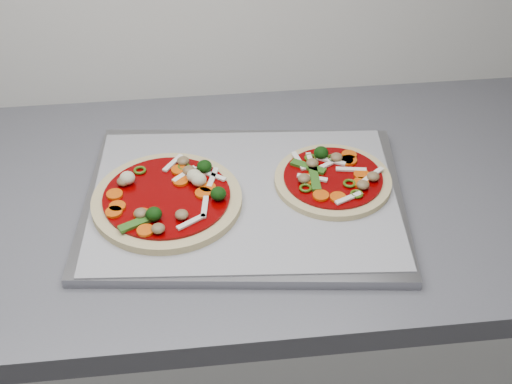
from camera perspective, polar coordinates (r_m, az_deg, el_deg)
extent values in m
cube|color=silver|center=(1.53, 12.00, -12.83)|extent=(3.60, 0.60, 0.86)
cube|color=#5B5C63|center=(1.22, 14.79, 0.34)|extent=(3.60, 0.60, 0.04)
cube|color=gray|center=(1.11, -0.94, -0.66)|extent=(0.53, 0.42, 0.02)
cube|color=#9C9CA2|center=(1.10, -0.94, -0.30)|extent=(0.50, 0.38, 0.00)
cylinder|color=tan|center=(1.09, -7.13, -0.68)|extent=(0.30, 0.30, 0.01)
cylinder|color=#750002|center=(1.09, -7.16, -0.34)|extent=(0.25, 0.25, 0.00)
ellipsoid|color=olive|center=(1.14, -5.85, 2.49)|extent=(0.03, 0.03, 0.01)
cube|color=white|center=(1.14, -6.66, 2.33)|extent=(0.03, 0.04, 0.00)
ellipsoid|color=black|center=(1.12, -4.15, 2.05)|extent=(0.03, 0.03, 0.02)
cylinder|color=#E56301|center=(1.11, -6.06, 0.89)|extent=(0.03, 0.03, 0.00)
ellipsoid|color=olive|center=(1.11, -10.57, 0.85)|extent=(0.03, 0.03, 0.01)
cylinder|color=#E56301|center=(1.06, -11.30, -1.58)|extent=(0.04, 0.04, 0.00)
cube|color=white|center=(1.11, -3.51, 1.37)|extent=(0.04, 0.04, 0.00)
cylinder|color=#E56301|center=(1.03, -8.84, -3.06)|extent=(0.03, 0.03, 0.00)
ellipsoid|color=olive|center=(1.02, -7.84, -2.91)|extent=(0.03, 0.03, 0.01)
torus|color=#36540F|center=(1.13, -5.80, 2.02)|extent=(0.03, 0.03, 0.00)
cylinder|color=#E56301|center=(1.05, -9.11, -1.76)|extent=(0.03, 0.03, 0.00)
ellipsoid|color=olive|center=(1.04, -5.97, -1.81)|extent=(0.02, 0.02, 0.01)
ellipsoid|color=beige|center=(1.09, -4.61, 1.00)|extent=(0.03, 0.03, 0.02)
cylinder|color=#E56301|center=(1.09, -3.89, 0.36)|extent=(0.04, 0.04, 0.00)
cylinder|color=#E56301|center=(1.07, -11.03, -1.14)|extent=(0.03, 0.03, 0.00)
cylinder|color=#E56301|center=(1.08, -4.26, -0.09)|extent=(0.03, 0.03, 0.00)
cube|color=white|center=(1.12, -5.75, 1.42)|extent=(0.04, 0.04, 0.00)
cube|color=white|center=(1.05, -4.12, -1.20)|extent=(0.02, 0.05, 0.00)
ellipsoid|color=black|center=(1.07, -3.04, -0.12)|extent=(0.03, 0.03, 0.02)
cube|color=#33671A|center=(1.04, -9.43, -2.43)|extent=(0.06, 0.04, 0.00)
ellipsoid|color=olive|center=(1.05, -9.22, -1.68)|extent=(0.03, 0.03, 0.01)
ellipsoid|color=beige|center=(1.10, -4.97, 1.29)|extent=(0.03, 0.03, 0.02)
cube|color=white|center=(1.03, -5.20, -2.39)|extent=(0.05, 0.03, 0.00)
ellipsoid|color=olive|center=(1.12, -5.40, 1.74)|extent=(0.03, 0.03, 0.01)
ellipsoid|color=beige|center=(1.11, -10.25, 1.12)|extent=(0.02, 0.02, 0.02)
cube|color=white|center=(1.11, -3.48, 1.17)|extent=(0.02, 0.05, 0.00)
cylinder|color=#E56301|center=(1.10, -11.25, -0.18)|extent=(0.03, 0.03, 0.00)
cylinder|color=#E56301|center=(1.13, -6.17, 1.77)|extent=(0.03, 0.03, 0.00)
ellipsoid|color=black|center=(1.04, -8.18, -1.76)|extent=(0.03, 0.03, 0.02)
torus|color=#36540F|center=(1.14, -9.28, 1.73)|extent=(0.03, 0.03, 0.00)
cylinder|color=tan|center=(1.13, 6.16, 0.93)|extent=(0.22, 0.22, 0.01)
cylinder|color=#750002|center=(1.13, 6.18, 1.19)|extent=(0.18, 0.18, 0.00)
cube|color=white|center=(1.15, 4.42, 2.40)|extent=(0.01, 0.05, 0.00)
ellipsoid|color=olive|center=(1.15, 6.46, 2.77)|extent=(0.03, 0.03, 0.01)
torus|color=#36540F|center=(1.16, 4.37, 2.75)|extent=(0.02, 0.02, 0.00)
cylinder|color=#E56301|center=(1.16, 7.17, 2.50)|extent=(0.03, 0.03, 0.00)
torus|color=#36540F|center=(1.11, 7.48, 0.69)|extent=(0.02, 0.02, 0.00)
cylinder|color=#E56301|center=(1.17, 7.45, 2.94)|extent=(0.04, 0.04, 0.00)
torus|color=#36540F|center=(1.16, 6.17, 2.72)|extent=(0.03, 0.03, 0.00)
torus|color=#36540F|center=(1.09, 8.06, -0.15)|extent=(0.03, 0.03, 0.00)
cube|color=#33671A|center=(1.11, 4.71, 1.06)|extent=(0.02, 0.06, 0.00)
cylinder|color=#E56301|center=(1.16, 7.47, 2.53)|extent=(0.03, 0.03, 0.00)
cube|color=white|center=(1.15, 3.43, 2.50)|extent=(0.02, 0.05, 0.00)
cube|color=#33671A|center=(1.14, 4.20, 2.03)|extent=(0.06, 0.04, 0.00)
cube|color=white|center=(1.14, 5.34, 2.02)|extent=(0.05, 0.03, 0.00)
ellipsoid|color=olive|center=(1.11, 3.87, 1.09)|extent=(0.03, 0.03, 0.01)
ellipsoid|color=olive|center=(1.10, 8.55, 0.58)|extent=(0.03, 0.03, 0.01)
cylinder|color=#E56301|center=(1.11, 4.19, 1.02)|extent=(0.03, 0.03, 0.00)
ellipsoid|color=black|center=(1.16, 5.23, 3.15)|extent=(0.03, 0.03, 0.02)
cube|color=white|center=(1.14, 7.62, 1.80)|extent=(0.05, 0.02, 0.00)
cylinder|color=#E56301|center=(1.08, 5.21, -0.28)|extent=(0.03, 0.03, 0.00)
cylinder|color=#E56301|center=(1.11, 8.38, 0.73)|extent=(0.03, 0.03, 0.00)
torus|color=#36540F|center=(1.09, 3.99, 0.32)|extent=(0.03, 0.03, 0.00)
cylinder|color=#E56301|center=(1.13, 8.44, 1.39)|extent=(0.03, 0.03, 0.00)
cube|color=white|center=(1.08, 7.44, -0.48)|extent=(0.05, 0.03, 0.00)
cube|color=white|center=(1.11, 4.53, 1.14)|extent=(0.05, 0.02, 0.00)
ellipsoid|color=olive|center=(1.12, 9.35, 1.24)|extent=(0.02, 0.02, 0.01)
ellipsoid|color=olive|center=(1.14, 4.53, 2.33)|extent=(0.03, 0.03, 0.01)
cube|color=white|center=(1.13, 9.33, 1.36)|extent=(0.04, 0.04, 0.00)
cube|color=white|center=(1.13, 4.58, 1.63)|extent=(0.01, 0.05, 0.00)
cube|color=white|center=(1.15, 6.03, 2.50)|extent=(0.05, 0.03, 0.00)
cylinder|color=#E56301|center=(1.08, 6.57, -0.43)|extent=(0.03, 0.03, 0.00)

